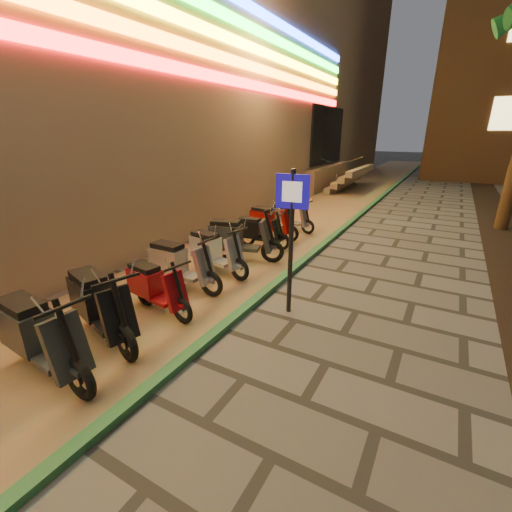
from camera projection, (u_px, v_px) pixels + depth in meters
The scene contains 14 objects.
ground at pixel (148, 488), 3.08m from camera, with size 120.00×120.00×0.00m, color #474442.
parking_strip at pixel (301, 220), 12.46m from camera, with size 3.40×60.00×0.01m, color #8C7251.
green_curb at pixel (348, 224), 11.66m from camera, with size 0.18×60.00×0.10m, color #26673A.
mall_building at pixel (51, 30), 15.86m from camera, with size 24.23×44.00×15.00m.
pedestrian_sign at pixel (291, 224), 5.56m from camera, with size 0.55×0.11×2.48m.
scooter_4 at pixel (38, 336), 4.37m from camera, with size 1.83×0.64×1.29m.
scooter_5 at pixel (98, 304), 5.18m from camera, with size 1.80×0.91×1.28m.
scooter_6 at pixel (154, 287), 5.99m from camera, with size 1.52×0.61×1.07m.
scooter_7 at pixel (178, 264), 6.86m from camera, with size 1.68×0.59×1.19m.
scooter_8 at pixel (213, 251), 7.66m from camera, with size 1.65×0.70×1.16m.
scooter_9 at pixel (237, 238), 8.37m from camera, with size 1.83×0.98×1.30m.
scooter_10 at pixel (257, 231), 9.36m from camera, with size 1.49×0.59×1.04m.
scooter_11 at pixel (269, 221), 10.23m from camera, with size 1.63×0.63×1.14m.
scooter_12 at pixel (289, 217), 10.96m from camera, with size 1.48×0.58×1.04m.
Camera 1 is at (1.92, -1.42, 3.02)m, focal length 24.00 mm.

